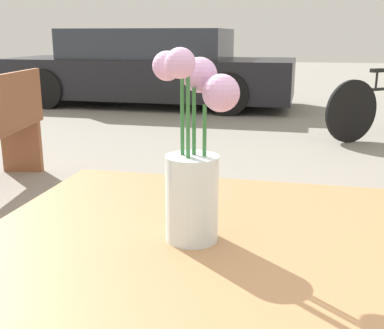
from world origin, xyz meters
name	(u,v)px	position (x,y,z in m)	size (l,w,h in m)	color
table_front	(214,301)	(0.00, 0.00, 0.64)	(0.94, 0.90, 0.74)	#9E7047
flower_vase	(194,171)	(-0.05, 0.05, 0.87)	(0.16, 0.14, 0.35)	silver
parked_car	(149,69)	(-2.15, 6.77, 0.58)	(4.61, 1.81, 1.20)	black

